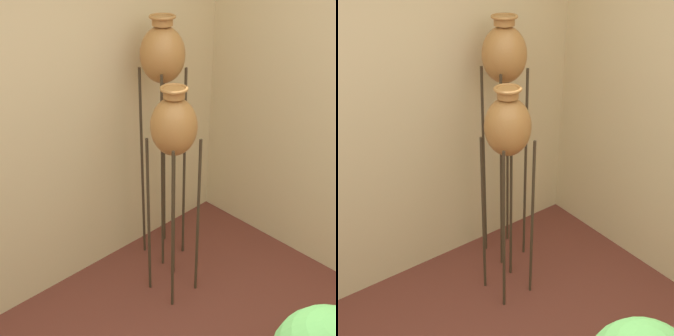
{
  "view_description": "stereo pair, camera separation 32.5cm",
  "coord_description": "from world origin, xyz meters",
  "views": [
    {
      "loc": [
        -1.16,
        -0.81,
        2.48
      ],
      "look_at": [
        0.79,
        1.27,
        0.9
      ],
      "focal_mm": 50.0,
      "sensor_mm": 36.0,
      "label": 1
    },
    {
      "loc": [
        -0.91,
        -1.01,
        2.48
      ],
      "look_at": [
        0.79,
        1.27,
        0.9
      ],
      "focal_mm": 50.0,
      "sensor_mm": 36.0,
      "label": 2
    }
  ],
  "objects": [
    {
      "name": "vase_stand_medium",
      "position": [
        0.67,
        1.09,
        1.28
      ],
      "size": [
        0.29,
        0.29,
        1.57
      ],
      "color": "#382D1E",
      "rests_on": "ground_plane"
    },
    {
      "name": "wall_back",
      "position": [
        0.0,
        1.75,
        1.35
      ],
      "size": [
        7.43,
        0.06,
        2.7
      ],
      "color": "beige",
      "rests_on": "ground_plane"
    },
    {
      "name": "vase_stand_tall",
      "position": [
        0.91,
        1.45,
        1.59
      ],
      "size": [
        0.3,
        0.3,
        1.89
      ],
      "color": "#382D1E",
      "rests_on": "ground_plane"
    }
  ]
}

